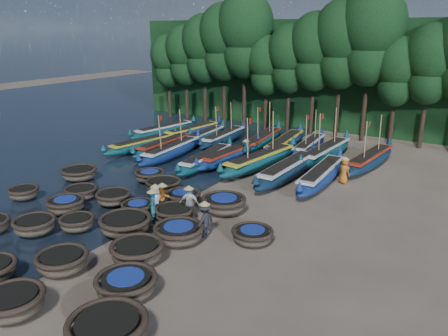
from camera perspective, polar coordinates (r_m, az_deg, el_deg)
The scene contains 59 objects.
ground at distance 23.71m, azimuth -6.60°, elevation -5.07°, with size 120.00×120.00×0.00m, color #7B6C5A.
foliage_wall at distance 43.03m, azimuth 13.14°, elevation 11.75°, with size 40.00×3.00×10.00m, color black.
coracle_3 at distance 16.73m, azimuth -25.85°, elevation -15.51°, with size 2.56×2.56×0.80m.
coracle_4 at distance 14.49m, azimuth -14.97°, elevation -19.64°, with size 2.59×2.59×0.85m.
coracle_6 at distance 22.28m, azimuth -23.52°, elevation -6.85°, with size 2.16×2.16×0.76m.
coracle_7 at distance 18.62m, azimuth -20.38°, elevation -11.33°, with size 2.22×2.22×0.77m.
coracle_8 at distance 18.43m, azimuth -11.27°, elevation -10.65°, with size 2.33×2.33×0.85m.
coracle_9 at distance 16.47m, azimuth -12.65°, elevation -14.59°, with size 2.73×2.73×0.78m.
coracle_10 at distance 26.94m, azimuth -24.69°, elevation -2.93°, with size 1.82×1.82×0.68m.
coracle_11 at distance 24.07m, azimuth -19.97°, elevation -4.53°, with size 2.01×2.01×0.79m.
coracle_12 at distance 21.95m, azimuth -18.64°, elevation -6.76°, with size 2.04×2.04×0.68m.
coracle_13 at distance 20.95m, azimuth -12.77°, elevation -7.14°, with size 2.76×2.76×0.85m.
coracle_14 at distance 19.81m, azimuth -5.93°, elevation -8.36°, with size 2.30×2.30×0.79m.
coracle_15 at distance 25.83m, azimuth -18.18°, elevation -3.00°, with size 1.88×1.88×0.68m.
coracle_16 at distance 24.46m, azimuth -14.24°, elevation -3.74°, with size 2.30×2.30×0.73m.
coracle_17 at distance 22.91m, azimuth -11.14°, elevation -5.09°, with size 1.84×1.84×0.66m.
coracle_18 at distance 21.88m, azimuth -6.48°, elevation -5.88°, with size 2.47×2.47×0.73m.
coracle_19 at distance 19.68m, azimuth 3.74°, elevation -8.72°, with size 2.09×2.09×0.67m.
coracle_20 at distance 29.10m, azimuth -18.40°, elevation -0.63°, with size 2.70×2.70×0.75m.
coracle_21 at distance 27.61m, azimuth -9.66°, elevation -0.98°, with size 2.10×2.10×0.70m.
coracle_22 at distance 25.76m, azimuth -7.94°, elevation -2.22°, with size 2.09×2.09×0.75m.
coracle_23 at distance 23.81m, azimuth -5.39°, elevation -3.81°, with size 1.94×1.94×0.74m.
coracle_24 at distance 22.71m, azimuth -0.02°, elevation -4.66°, with size 2.86×2.86×0.84m.
long_boat_1 at distance 34.80m, azimuth -10.61°, elevation 3.04°, with size 2.52×7.37×1.31m.
long_boat_2 at distance 34.26m, azimuth -7.80°, elevation 2.96°, with size 1.49×7.54×1.33m.
long_boat_3 at distance 32.53m, azimuth -6.87°, elevation 2.28°, with size 1.98×8.11×3.45m.
long_boat_4 at distance 30.29m, azimuth -2.31°, elevation 1.19°, with size 2.03×7.80×1.38m.
long_boat_5 at distance 31.12m, azimuth 0.80°, elevation 1.68°, with size 1.95×8.01×1.41m.
long_boat_6 at distance 29.83m, azimuth 4.76°, elevation 1.03°, with size 2.78×8.86×3.80m.
long_boat_7 at distance 28.07m, azimuth 8.31°, elevation -0.20°, with size 1.81×8.78×1.55m.
long_boat_8 at distance 27.52m, azimuth 12.62°, elevation -0.87°, with size 1.76×8.41×1.48m.
long_boat_9 at distance 39.36m, azimuth -7.80°, elevation 4.92°, with size 2.56×7.81×1.39m.
long_boat_10 at distance 38.65m, azimuth -4.16°, elevation 4.80°, with size 2.31×7.81×1.38m.
long_boat_11 at distance 36.97m, azimuth -2.69°, elevation 4.18°, with size 1.70×7.33×1.29m.
long_boat_12 at distance 36.37m, azimuth -0.03°, elevation 4.03°, with size 1.80×7.82×3.33m.
long_boat_13 at distance 35.53m, azimuth 5.11°, elevation 3.67°, with size 2.28×8.15×3.48m.
long_boat_14 at distance 34.53m, azimuth 7.94°, elevation 3.18°, with size 2.22×8.47×1.50m.
long_boat_15 at distance 34.47m, azimuth 11.07°, elevation 2.88°, with size 1.85×7.45×3.17m.
long_boat_16 at distance 32.55m, azimuth 13.12°, elevation 2.02°, with size 2.09×8.68×3.70m.
long_boat_17 at distance 31.63m, azimuth 18.51°, elevation 1.05°, with size 2.33×8.23×3.52m.
fisherman_0 at distance 22.60m, azimuth -8.92°, elevation -4.02°, with size 0.69×0.88×1.77m.
fisherman_1 at distance 21.69m, azimuth -9.30°, elevation -4.75°, with size 0.67×0.72×1.86m.
fisherman_2 at distance 22.87m, azimuth -8.02°, elevation -3.79°, with size 0.91×0.93×1.71m.
fisherman_3 at distance 19.99m, azimuth -2.54°, elevation -6.72°, with size 0.74×1.15×1.87m.
fisherman_4 at distance 21.85m, azimuth -4.58°, elevation -4.47°, with size 1.07×0.70×1.89m.
fisherman_5 at distance 31.64m, azimuth 2.87°, elevation 2.40°, with size 0.66×1.44×1.69m.
fisherman_6 at distance 27.79m, azimuth 15.44°, elevation -0.24°, with size 0.94×0.83×1.82m.
tree_0 at distance 47.60m, azimuth -7.32°, elevation 13.77°, with size 3.68×3.68×8.68m.
tree_1 at distance 46.16m, azimuth -5.05°, elevation 14.56°, with size 4.09×4.09×9.65m.
tree_2 at distance 44.80m, azimuth -2.61°, elevation 15.38°, with size 4.51×4.51×10.63m.
tree_3 at distance 43.53m, azimuth -0.01°, elevation 16.22°, with size 4.92×4.92×11.60m.
tree_4 at distance 42.36m, azimuth 2.76°, elevation 17.07°, with size 5.34×5.34×12.58m.
tree_5 at distance 41.42m, azimuth 5.57°, elevation 13.25°, with size 3.68×3.68×8.68m.
tree_6 at distance 40.42m, azimuth 8.61°, elevation 14.00°, with size 4.09×4.09×9.65m.
tree_7 at distance 39.53m, azimuth 11.82°, elevation 14.73°, with size 4.51×4.51×10.63m.
tree_8 at distance 38.78m, azimuth 15.19°, elevation 15.45°, with size 4.92×4.92×11.60m.
tree_9 at distance 38.16m, azimuth 18.70°, elevation 16.14°, with size 5.34×5.34×12.58m.
tree_10 at distance 37.81m, azimuth 21.74°, elevation 11.70°, with size 3.68×3.68×8.68m.
tree_11 at distance 37.43m, azimuth 25.38°, elevation 12.25°, with size 4.09×4.09×9.65m.
Camera 1 is at (13.67, -17.09, 9.14)m, focal length 35.00 mm.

